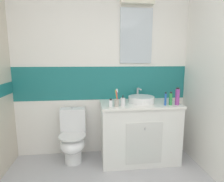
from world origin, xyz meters
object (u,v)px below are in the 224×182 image
(toothbrush_cup, at_px, (117,102))
(perfume_flask_small, at_px, (111,103))
(toothpaste_tube_upright, at_px, (165,99))
(sink_basin, at_px, (141,99))
(soap_dispenser, at_px, (123,102))
(shampoo_bottle_tall, at_px, (177,97))
(toilet, at_px, (73,138))
(deodorant_spray_can, at_px, (171,99))

(toothbrush_cup, distance_m, perfume_flask_small, 0.08)
(perfume_flask_small, xyz_separation_m, toothpaste_tube_upright, (0.73, -0.01, 0.03))
(sink_basin, relative_size, soap_dispenser, 2.79)
(toothbrush_cup, height_order, shampoo_bottle_tall, shampoo_bottle_tall)
(toothpaste_tube_upright, distance_m, shampoo_bottle_tall, 0.17)
(perfume_flask_small, height_order, toothpaste_tube_upright, toothpaste_tube_upright)
(sink_basin, bearing_deg, perfume_flask_small, -157.43)
(toilet, distance_m, toothbrush_cup, 0.85)
(sink_basin, height_order, soap_dispenser, sink_basin)
(sink_basin, relative_size, toilet, 0.54)
(toilet, height_order, perfume_flask_small, perfume_flask_small)
(toilet, distance_m, deodorant_spray_can, 1.47)
(deodorant_spray_can, bearing_deg, toothbrush_cup, -179.90)
(sink_basin, relative_size, perfume_flask_small, 3.87)
(deodorant_spray_can, height_order, shampoo_bottle_tall, shampoo_bottle_tall)
(sink_basin, distance_m, shampoo_bottle_tall, 0.49)
(toilet, bearing_deg, shampoo_bottle_tall, -8.72)
(deodorant_spray_can, bearing_deg, toothpaste_tube_upright, -171.50)
(toothbrush_cup, xyz_separation_m, deodorant_spray_can, (0.73, 0.00, 0.02))
(sink_basin, xyz_separation_m, deodorant_spray_can, (0.35, -0.19, 0.04))
(soap_dispenser, bearing_deg, shampoo_bottle_tall, -1.61)
(toothbrush_cup, bearing_deg, toothpaste_tube_upright, -0.90)
(deodorant_spray_can, bearing_deg, shampoo_bottle_tall, -0.71)
(toothbrush_cup, bearing_deg, sink_basin, 26.66)
(soap_dispenser, height_order, toothpaste_tube_upright, toothpaste_tube_upright)
(perfume_flask_small, relative_size, deodorant_spray_can, 0.59)
(toothbrush_cup, relative_size, perfume_flask_small, 2.20)
(sink_basin, relative_size, deodorant_spray_can, 2.29)
(soap_dispenser, bearing_deg, toilet, 163.86)
(perfume_flask_small, bearing_deg, deodorant_spray_can, 0.09)
(sink_basin, distance_m, toilet, 1.12)
(sink_basin, xyz_separation_m, soap_dispenser, (-0.30, -0.17, 0.01))
(toilet, xyz_separation_m, shampoo_bottle_tall, (1.42, -0.22, 0.61))
(toothbrush_cup, distance_m, soap_dispenser, 0.09)
(toothbrush_cup, height_order, toothpaste_tube_upright, toothbrush_cup)
(toothpaste_tube_upright, bearing_deg, toilet, 169.66)
(toilet, distance_m, soap_dispenser, 0.90)
(sink_basin, distance_m, soap_dispenser, 0.34)
(deodorant_spray_can, relative_size, shampoo_bottle_tall, 0.76)
(perfume_flask_small, bearing_deg, toilet, 157.18)
(toilet, bearing_deg, deodorant_spray_can, -9.26)
(sink_basin, height_order, toothbrush_cup, toothbrush_cup)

